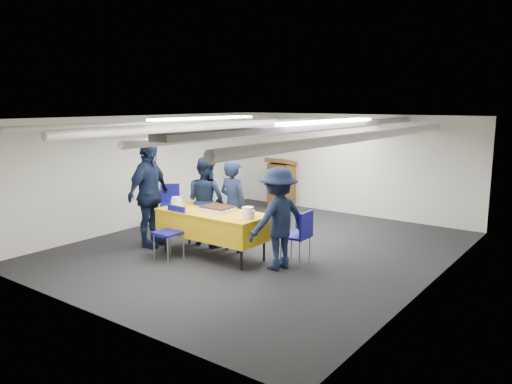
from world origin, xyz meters
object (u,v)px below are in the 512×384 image
(chair_left, at_px, (170,200))
(sailor_b, at_px, (206,201))
(podium, at_px, (281,183))
(sailor_a, at_px, (233,206))
(sheet_cake, at_px, (218,208))
(sailor_d, at_px, (278,219))
(sailor_c, at_px, (149,194))
(serving_table, at_px, (213,224))
(chair_right, at_px, (300,232))
(chair_near, at_px, (172,227))

(chair_left, relative_size, sailor_b, 0.54)
(podium, height_order, sailor_a, sailor_a)
(chair_left, distance_m, sailor_a, 2.33)
(sheet_cake, height_order, sailor_a, sailor_a)
(sailor_d, bearing_deg, sailor_c, -66.34)
(sailor_b, bearing_deg, podium, -76.99)
(podium, bearing_deg, sailor_a, -69.33)
(podium, bearing_deg, serving_table, -72.58)
(serving_table, relative_size, chair_right, 2.22)
(sheet_cake, bearing_deg, chair_near, -133.43)
(chair_near, distance_m, chair_right, 2.12)
(sailor_a, distance_m, sailor_b, 0.66)
(chair_right, distance_m, sailor_b, 2.00)
(sailor_a, bearing_deg, sailor_c, 30.56)
(chair_near, height_order, sailor_d, sailor_d)
(chair_left, bearing_deg, serving_table, -26.81)
(podium, bearing_deg, chair_left, -108.24)
(chair_near, bearing_deg, chair_left, 136.97)
(serving_table, bearing_deg, sailor_b, 140.48)
(sheet_cake, xyz_separation_m, sailor_d, (1.19, 0.05, -0.02))
(chair_near, bearing_deg, sailor_b, 96.07)
(sailor_a, distance_m, sailor_d, 1.20)
(serving_table, height_order, podium, podium)
(chair_near, xyz_separation_m, chair_left, (-1.67, 1.56, 0.00))
(sailor_c, bearing_deg, serving_table, -94.09)
(sailor_a, bearing_deg, chair_near, 63.64)
(chair_left, distance_m, sailor_b, 1.70)
(podium, xyz_separation_m, sailor_d, (2.45, -3.77, 0.18))
(serving_table, relative_size, sailor_b, 1.20)
(serving_table, distance_m, chair_right, 1.49)
(sheet_cake, bearing_deg, sailor_c, -167.51)
(sailor_b, xyz_separation_m, sailor_c, (-0.73, -0.70, 0.15))
(sailor_c, bearing_deg, sailor_d, -95.89)
(chair_near, distance_m, sailor_c, 0.96)
(sailor_b, relative_size, sailor_c, 0.85)
(serving_table, height_order, sailor_b, sailor_b)
(chair_right, bearing_deg, sheet_cake, -162.04)
(podium, height_order, chair_near, podium)
(sailor_a, relative_size, sailor_b, 1.00)
(chair_near, relative_size, sailor_c, 0.46)
(chair_right, bearing_deg, chair_near, -152.15)
(serving_table, xyz_separation_m, chair_left, (-2.15, 1.09, -0.03))
(sailor_d, bearing_deg, chair_near, -54.80)
(chair_near, height_order, sailor_c, sailor_c)
(chair_near, height_order, sailor_b, sailor_b)
(sailor_a, bearing_deg, sailor_d, 168.64)
(serving_table, relative_size, sailor_c, 1.02)
(sailor_c, distance_m, sailor_d, 2.57)
(sailor_a, height_order, sailor_d, sailor_a)
(chair_near, xyz_separation_m, chair_right, (1.88, 0.99, 0.00))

